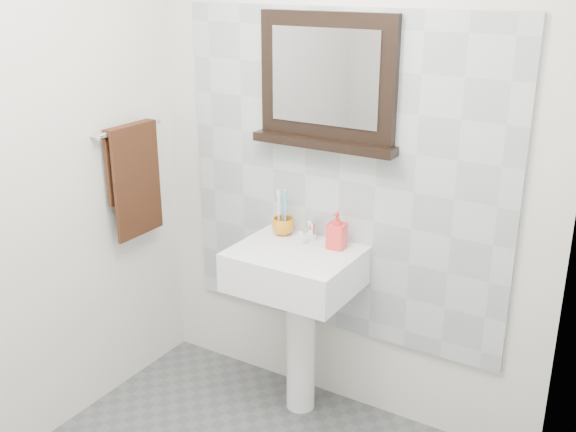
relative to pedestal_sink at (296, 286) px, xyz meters
The scene contains 10 objects.
back_wall 0.63m from the pedestal_sink, 65.59° to the left, with size 2.00×0.01×2.50m, color silver.
right_wall 1.52m from the pedestal_sink, 38.38° to the right, with size 0.01×2.20×2.50m, color silver.
splashback 0.53m from the pedestal_sink, 64.40° to the left, with size 1.60×0.02×1.50m, color #A9B2B7.
pedestal_sink is the anchor object (origin of this frame).
toothbrush_cup 0.30m from the pedestal_sink, 139.58° to the left, with size 0.10×0.10×0.08m, color orange.
toothbrushes 0.37m from the pedestal_sink, 139.48° to the left, with size 0.05×0.04×0.21m.
soap_dispenser 0.33m from the pedestal_sink, 37.88° to the left, with size 0.08×0.08×0.17m, color #FF1E41.
framed_mirror 0.92m from the pedestal_sink, 78.02° to the left, with size 0.69×0.11×0.58m.
towel_bar 1.08m from the pedestal_sink, behind, with size 0.07×0.40×0.03m.
hand_towel 0.96m from the pedestal_sink, behind, with size 0.06×0.30×0.55m.
Camera 1 is at (1.32, -1.53, 2.04)m, focal length 42.00 mm.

